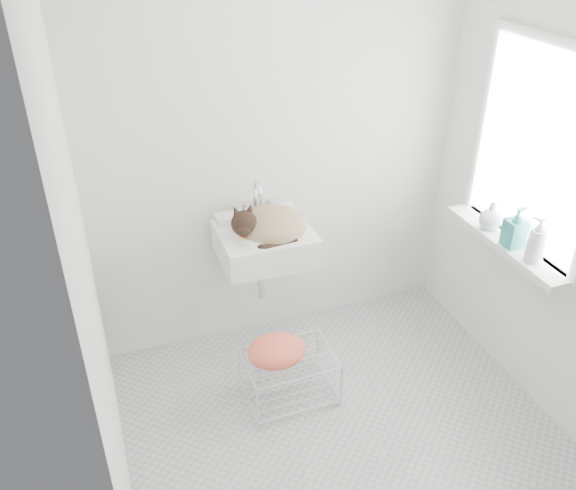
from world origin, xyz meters
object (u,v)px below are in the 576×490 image
object	(u,v)px
sink	(265,230)
bottle_b	(512,245)
bottle_a	(532,261)
wire_rack	(289,376)
bottle_c	(489,228)
cat	(268,225)

from	to	relation	value
sink	bottle_b	bearing A→B (deg)	-26.89
sink	bottle_b	size ratio (longest dim) A/B	2.33
bottle_a	bottle_b	size ratio (longest dim) A/B	0.93
wire_rack	bottle_b	xyz separation A→B (m)	(1.18, -0.18, 0.70)
bottle_c	cat	bearing A→B (deg)	161.89
bottle_b	bottle_c	distance (m)	0.20
bottle_a	bottle_c	distance (m)	0.36
bottle_b	bottle_c	size ratio (longest dim) A/B	1.38
cat	bottle_a	world-z (taller)	cat
wire_rack	bottle_a	xyz separation A→B (m)	(1.18, -0.34, 0.70)
cat	bottle_b	distance (m)	1.30
cat	bottle_a	xyz separation A→B (m)	(1.16, -0.74, -0.04)
bottle_b	bottle_c	world-z (taller)	bottle_b
wire_rack	cat	bearing A→B (deg)	87.17
bottle_a	bottle_b	bearing A→B (deg)	90.00
bottle_c	wire_rack	bearing A→B (deg)	-178.95
cat	sink	bearing A→B (deg)	138.27
cat	bottle_c	world-z (taller)	cat
sink	bottle_b	xyz separation A→B (m)	(1.17, -0.60, 0.00)
bottle_c	bottle_b	bearing A→B (deg)	-90.00
wire_rack	bottle_b	distance (m)	1.38
sink	bottle_a	distance (m)	1.40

